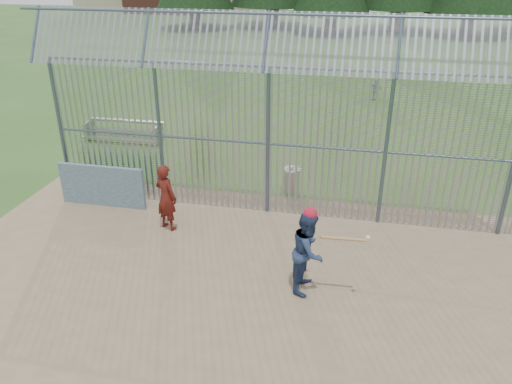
% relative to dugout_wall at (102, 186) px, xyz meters
% --- Properties ---
extents(ground, '(120.00, 120.00, 0.00)m').
position_rel_dugout_wall_xyz_m(ground, '(4.60, -2.90, -0.62)').
color(ground, '#2D511E').
rests_on(ground, ground).
extents(dirt_infield, '(14.00, 10.00, 0.02)m').
position_rel_dugout_wall_xyz_m(dirt_infield, '(4.60, -3.40, -0.61)').
color(dirt_infield, '#756047').
rests_on(dirt_infield, ground).
extents(dugout_wall, '(2.50, 0.12, 1.20)m').
position_rel_dugout_wall_xyz_m(dugout_wall, '(0.00, 0.00, 0.00)').
color(dugout_wall, '#38566B').
rests_on(dugout_wall, dirt_infield).
extents(batter, '(0.77, 0.94, 1.79)m').
position_rel_dugout_wall_xyz_m(batter, '(6.09, -2.69, 0.30)').
color(batter, navy).
rests_on(batter, dirt_infield).
extents(onlooker, '(0.76, 0.65, 1.76)m').
position_rel_dugout_wall_xyz_m(onlooker, '(2.26, -0.86, 0.28)').
color(onlooker, maroon).
rests_on(onlooker, dirt_infield).
extents(bg_kid_seated, '(0.63, 0.32, 1.02)m').
position_rel_dugout_wall_xyz_m(bg_kid_seated, '(7.57, 13.31, -0.11)').
color(bg_kid_seated, slate).
rests_on(bg_kid_seated, ground).
extents(batting_gear, '(1.34, 0.49, 0.59)m').
position_rel_dugout_wall_xyz_m(batting_gear, '(6.21, -2.72, 1.11)').
color(batting_gear, '#AE172E').
rests_on(batting_gear, ground).
extents(trash_can, '(0.56, 0.56, 0.82)m').
position_rel_dugout_wall_xyz_m(trash_can, '(5.06, 2.03, -0.24)').
color(trash_can, '#95989D').
rests_on(trash_can, ground).
extents(bleacher, '(3.00, 0.95, 0.72)m').
position_rel_dugout_wall_xyz_m(bleacher, '(-1.86, 5.21, -0.21)').
color(bleacher, slate).
rests_on(bleacher, ground).
extents(backstop_fence, '(20.09, 0.81, 5.30)m').
position_rel_dugout_wall_xyz_m(backstop_fence, '(6.41, 0.53, 1.74)').
color(backstop_fence, '#47566B').
rests_on(backstop_fence, ground).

